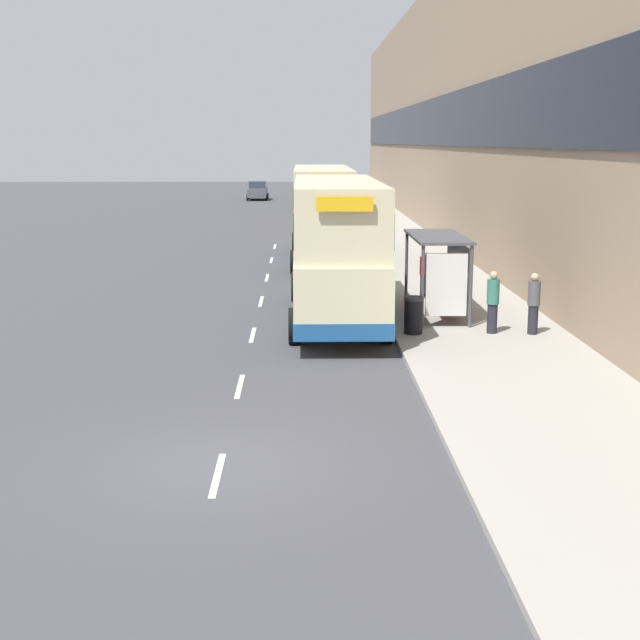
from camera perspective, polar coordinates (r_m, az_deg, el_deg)
ground_plane at (r=15.59m, az=-6.41°, el=-9.19°), size 220.00×220.00×0.00m
pavement at (r=53.55m, az=4.29°, el=5.55°), size 5.00×93.00×0.14m
terrace_facade at (r=53.84m, az=8.75°, el=13.17°), size 3.10×93.00×14.57m
lane_mark_0 at (r=15.14m, az=-6.57°, el=-9.81°), size 0.12×2.00×0.01m
lane_mark_1 at (r=20.32m, az=-5.15°, el=-4.25°), size 0.12×2.00×0.01m
lane_mark_2 at (r=25.61m, az=-4.33°, el=-0.96°), size 0.12×2.00×0.01m
lane_mark_3 at (r=30.97m, az=-3.79°, el=1.20°), size 0.12×2.00×0.01m
lane_mark_4 at (r=36.36m, az=-3.41°, el=2.72°), size 0.12×2.00×0.01m
lane_mark_5 at (r=41.77m, az=-3.12°, el=3.84°), size 0.12×2.00×0.01m
lane_mark_6 at (r=47.19m, az=-2.91°, el=4.71°), size 0.12×2.00×0.01m
bus_shelter at (r=27.53m, az=7.95°, el=3.78°), size 1.60×4.20×2.48m
double_decker_bus_near at (r=27.27m, az=1.05°, el=4.68°), size 2.85×10.40×4.30m
double_decker_bus_ahead at (r=40.73m, az=0.15°, el=6.89°), size 2.85×11.30×4.30m
car_0 at (r=71.79m, az=-0.42°, el=7.71°), size 2.06×4.14×1.82m
car_1 at (r=85.68m, az=-4.02°, el=8.26°), size 1.98×3.91×1.76m
car_2 at (r=80.34m, az=-0.25°, el=8.10°), size 1.95×4.35×1.83m
pedestrian_at_shelter at (r=28.39m, az=9.20°, el=2.16°), size 0.33×0.33×1.66m
pedestrian_1 at (r=25.57m, az=13.52°, el=1.06°), size 0.34×0.34×1.73m
pedestrian_2 at (r=25.46m, az=11.00°, el=1.16°), size 0.35×0.35×1.77m
pedestrian_3 at (r=31.30m, az=6.67°, el=3.01°), size 0.31×0.31×1.59m
litter_bin at (r=25.14m, az=6.00°, el=0.32°), size 0.55×0.55×1.05m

